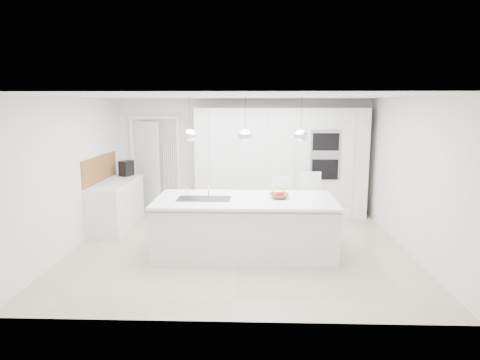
{
  "coord_description": "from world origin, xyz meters",
  "views": [
    {
      "loc": [
        0.24,
        -6.87,
        2.37
      ],
      "look_at": [
        0.0,
        0.3,
        1.1
      ],
      "focal_mm": 32.0,
      "sensor_mm": 36.0,
      "label": 1
    }
  ],
  "objects_px": {
    "island_base": "(245,228)",
    "fruit_bowl": "(279,196)",
    "bar_stool_left": "(282,209)",
    "bar_stool_right": "(311,206)",
    "espresso_machine": "(126,168)"
  },
  "relations": [
    {
      "from": "island_base",
      "to": "fruit_bowl",
      "type": "bearing_deg",
      "value": 8.14
    },
    {
      "from": "island_base",
      "to": "fruit_bowl",
      "type": "height_order",
      "value": "fruit_bowl"
    },
    {
      "from": "fruit_bowl",
      "to": "espresso_machine",
      "type": "xyz_separation_m",
      "value": [
        -3.07,
        2.09,
        0.12
      ]
    },
    {
      "from": "espresso_machine",
      "to": "bar_stool_right",
      "type": "xyz_separation_m",
      "value": [
        3.69,
        -1.32,
        -0.47
      ]
    },
    {
      "from": "bar_stool_left",
      "to": "bar_stool_right",
      "type": "distance_m",
      "value": 0.53
    },
    {
      "from": "fruit_bowl",
      "to": "bar_stool_left",
      "type": "distance_m",
      "value": 0.86
    },
    {
      "from": "fruit_bowl",
      "to": "bar_stool_left",
      "type": "height_order",
      "value": "bar_stool_left"
    },
    {
      "from": "bar_stool_left",
      "to": "bar_stool_right",
      "type": "relative_size",
      "value": 0.92
    },
    {
      "from": "island_base",
      "to": "bar_stool_right",
      "type": "bearing_deg",
      "value": 36.33
    },
    {
      "from": "island_base",
      "to": "fruit_bowl",
      "type": "relative_size",
      "value": 8.93
    },
    {
      "from": "fruit_bowl",
      "to": "espresso_machine",
      "type": "distance_m",
      "value": 3.72
    },
    {
      "from": "bar_stool_left",
      "to": "fruit_bowl",
      "type": "bearing_deg",
      "value": -102.22
    },
    {
      "from": "island_base",
      "to": "fruit_bowl",
      "type": "distance_m",
      "value": 0.75
    },
    {
      "from": "island_base",
      "to": "bar_stool_left",
      "type": "xyz_separation_m",
      "value": [
        0.63,
        0.84,
        0.11
      ]
    },
    {
      "from": "island_base",
      "to": "bar_stool_right",
      "type": "relative_size",
      "value": 2.39
    }
  ]
}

